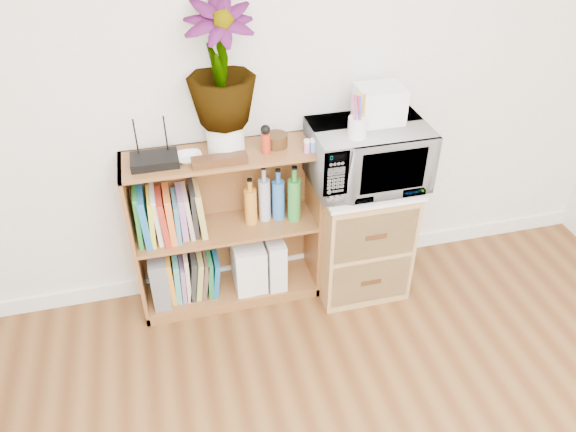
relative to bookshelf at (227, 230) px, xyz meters
name	(u,v)px	position (x,y,z in m)	size (l,w,h in m)	color
skirting_board	(283,263)	(0.35, 0.14, -0.42)	(4.00, 0.02, 0.10)	white
bookshelf	(227,230)	(0.00, 0.00, 0.00)	(1.00, 0.30, 0.95)	brown
wicker_unit	(359,236)	(0.75, -0.08, -0.12)	(0.50, 0.45, 0.70)	#9E7542
microwave	(368,155)	(0.75, -0.08, 0.41)	(0.59, 0.40, 0.33)	silver
pen_cup	(357,127)	(0.65, -0.17, 0.62)	(0.09, 0.09, 0.10)	silver
small_appliance	(379,104)	(0.81, -0.03, 0.66)	(0.23, 0.19, 0.18)	white
router	(155,160)	(-0.32, -0.02, 0.50)	(0.23, 0.15, 0.04)	black
white_bowl	(189,158)	(-0.16, -0.03, 0.49)	(0.13, 0.13, 0.03)	white
plant_pot	(226,137)	(0.03, 0.02, 0.55)	(0.18, 0.18, 0.16)	white
potted_plant	(220,65)	(0.03, 0.02, 0.92)	(0.32, 0.32, 0.58)	#35732E
trinket_box	(219,160)	(-0.02, -0.10, 0.50)	(0.27, 0.07, 0.04)	#331B0E
kokeshi_doll	(266,143)	(0.22, -0.04, 0.53)	(0.05, 0.05, 0.10)	#B52C16
wooden_bowl	(276,140)	(0.29, 0.01, 0.51)	(0.11, 0.11, 0.07)	#37200F
paint_jars	(313,147)	(0.45, -0.09, 0.50)	(0.10, 0.04, 0.05)	pink
file_box	(159,276)	(-0.40, 0.00, -0.25)	(0.09, 0.25, 0.31)	slate
magazine_holder_left	(242,265)	(0.07, -0.01, -0.26)	(0.09, 0.24, 0.30)	white
magazine_holder_mid	(256,263)	(0.15, -0.01, -0.26)	(0.09, 0.23, 0.29)	silver
magazine_holder_right	(274,258)	(0.26, -0.01, -0.25)	(0.10, 0.25, 0.31)	silver
cookbooks	(169,214)	(-0.29, 0.00, 0.16)	(0.36, 0.20, 0.30)	#207B2A
liquor_bottles	(274,196)	(0.27, 0.00, 0.18)	(0.30, 0.07, 0.32)	orange
lower_books	(192,274)	(-0.22, 0.00, -0.28)	(0.29, 0.19, 0.30)	orange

